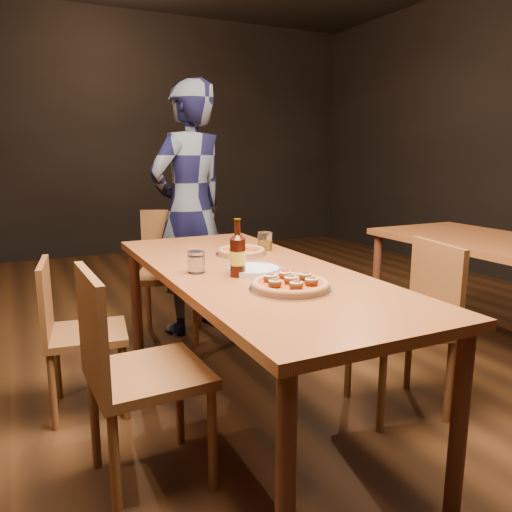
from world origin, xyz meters
name	(u,v)px	position (x,y,z in m)	size (l,w,h in m)	color
ground	(252,417)	(0.00, 0.00, 0.00)	(9.00, 9.00, 0.00)	black
room_shell	(251,12)	(0.00, 0.00, 1.86)	(9.00, 9.00, 9.00)	black
table_main	(251,284)	(0.00, 0.00, 0.68)	(0.80, 2.00, 0.75)	brown
chair_main_nw	(149,372)	(-0.56, -0.26, 0.45)	(0.42, 0.42, 0.91)	brown
chair_main_sw	(87,332)	(-0.69, 0.44, 0.41)	(0.38, 0.38, 0.81)	brown
chair_main_e	(399,325)	(0.69, -0.24, 0.44)	(0.41, 0.41, 0.89)	brown
chair_end	(170,274)	(-0.04, 1.23, 0.46)	(0.43, 0.43, 0.92)	brown
pizza_meatball	(290,284)	(-0.02, -0.40, 0.77)	(0.33, 0.33, 0.06)	#B7B7BF
pizza_margherita	(241,251)	(0.10, 0.33, 0.77)	(0.27, 0.27, 0.04)	#B7B7BF
plate_stack	(254,270)	(-0.02, -0.07, 0.76)	(0.24, 0.24, 0.02)	white
beer_bottle	(238,256)	(-0.11, -0.10, 0.84)	(0.07, 0.07, 0.25)	black
water_glass	(196,262)	(-0.25, 0.04, 0.80)	(0.08, 0.08, 0.10)	white
amber_glass	(265,241)	(0.27, 0.38, 0.80)	(0.08, 0.08, 0.10)	#A86212
diner	(190,210)	(0.16, 1.34, 0.89)	(0.65, 0.42, 1.77)	black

